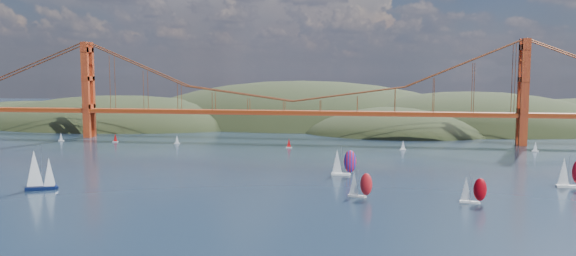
{
  "coord_description": "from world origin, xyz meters",
  "views": [
    {
      "loc": [
        43.1,
        -124.57,
        38.34
      ],
      "look_at": [
        10.72,
        90.0,
        16.33
      ],
      "focal_mm": 35.0,
      "sensor_mm": 36.0,
      "label": 1
    }
  ],
  "objects_px": {
    "sloop_navy": "(39,171)",
    "racer_0": "(360,184)",
    "racer_2": "(571,172)",
    "racer_1": "(473,190)",
    "racer_rwb": "(343,162)"
  },
  "relations": [
    {
      "from": "racer_0",
      "to": "racer_1",
      "type": "xyz_separation_m",
      "value": [
        32.65,
        -2.84,
        -0.04
      ]
    },
    {
      "from": "sloop_navy",
      "to": "racer_2",
      "type": "distance_m",
      "value": 174.19
    },
    {
      "from": "racer_1",
      "to": "racer_2",
      "type": "distance_m",
      "value": 45.58
    },
    {
      "from": "racer_2",
      "to": "racer_rwb",
      "type": "bearing_deg",
      "value": 170.89
    },
    {
      "from": "racer_1",
      "to": "racer_2",
      "type": "relative_size",
      "value": 0.79
    },
    {
      "from": "racer_1",
      "to": "racer_rwb",
      "type": "bearing_deg",
      "value": 146.77
    },
    {
      "from": "racer_1",
      "to": "racer_rwb",
      "type": "xyz_separation_m",
      "value": [
        -39.54,
        38.88,
        0.96
      ]
    },
    {
      "from": "sloop_navy",
      "to": "racer_rwb",
      "type": "height_order",
      "value": "sloop_navy"
    },
    {
      "from": "sloop_navy",
      "to": "racer_0",
      "type": "xyz_separation_m",
      "value": [
        102.97,
        4.49,
        -2.26
      ]
    },
    {
      "from": "racer_1",
      "to": "racer_rwb",
      "type": "distance_m",
      "value": 55.46
    },
    {
      "from": "sloop_navy",
      "to": "racer_2",
      "type": "bearing_deg",
      "value": -11.6
    },
    {
      "from": "racer_0",
      "to": "racer_2",
      "type": "relative_size",
      "value": 0.8
    },
    {
      "from": "racer_0",
      "to": "racer_2",
      "type": "distance_m",
      "value": 73.12
    },
    {
      "from": "racer_1",
      "to": "racer_2",
      "type": "height_order",
      "value": "racer_2"
    },
    {
      "from": "sloop_navy",
      "to": "racer_rwb",
      "type": "relative_size",
      "value": 1.36
    }
  ]
}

